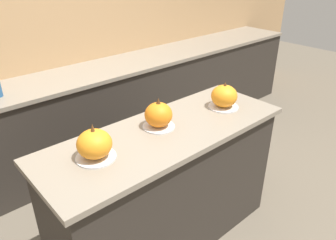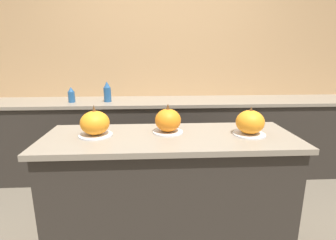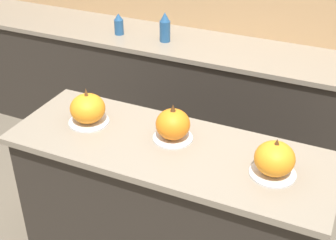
{
  "view_description": "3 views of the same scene",
  "coord_description": "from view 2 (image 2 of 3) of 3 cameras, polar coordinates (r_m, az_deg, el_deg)",
  "views": [
    {
      "loc": [
        -1.16,
        -1.32,
        1.88
      ],
      "look_at": [
        -0.03,
        -0.05,
        1.01
      ],
      "focal_mm": 35.0,
      "sensor_mm": 36.0,
      "label": 1
    },
    {
      "loc": [
        -0.1,
        -1.62,
        1.43
      ],
      "look_at": [
        -0.01,
        0.04,
        1.0
      ],
      "focal_mm": 28.0,
      "sensor_mm": 36.0,
      "label": 2
    },
    {
      "loc": [
        0.79,
        -1.74,
        2.21
      ],
      "look_at": [
        -0.02,
        0.05,
        1.02
      ],
      "focal_mm": 50.0,
      "sensor_mm": 36.0,
      "label": 3
    }
  ],
  "objects": [
    {
      "name": "bottle_tall",
      "position": [
        2.96,
        -13.07,
        5.94
      ],
      "size": [
        0.08,
        0.08,
        0.22
      ],
      "color": "#235184",
      "rests_on": "back_counter"
    },
    {
      "name": "pumpkin_cake_left",
      "position": [
        1.74,
        -15.62,
        -0.77
      ],
      "size": [
        0.22,
        0.22,
        0.2
      ],
      "color": "silver",
      "rests_on": "kitchen_island"
    },
    {
      "name": "bottle_short",
      "position": [
        3.04,
        -20.29,
        5.12
      ],
      "size": [
        0.07,
        0.07,
        0.17
      ],
      "color": "#235184",
      "rests_on": "back_counter"
    },
    {
      "name": "pumpkin_cake_right",
      "position": [
        1.78,
        17.42,
        -0.6
      ],
      "size": [
        0.21,
        0.21,
        0.19
      ],
      "color": "silver",
      "rests_on": "kitchen_island"
    },
    {
      "name": "wall_back",
      "position": [
        3.28,
        -1.45,
        11.4
      ],
      "size": [
        8.0,
        0.06,
        2.5
      ],
      "color": "tan",
      "rests_on": "ground_plane"
    },
    {
      "name": "back_counter",
      "position": [
        3.1,
        -1.17,
        -3.86
      ],
      "size": [
        6.0,
        0.6,
        0.9
      ],
      "color": "#2D2823",
      "rests_on": "ground_plane"
    },
    {
      "name": "pumpkin_cake_center",
      "position": [
        1.75,
        -0.01,
        -0.21
      ],
      "size": [
        0.2,
        0.2,
        0.2
      ],
      "color": "silver",
      "rests_on": "kitchen_island"
    },
    {
      "name": "kitchen_island",
      "position": [
        1.89,
        0.36,
        -16.5
      ],
      "size": [
        1.64,
        0.59,
        0.91
      ],
      "color": "#2D2823",
      "rests_on": "ground_plane"
    }
  ]
}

